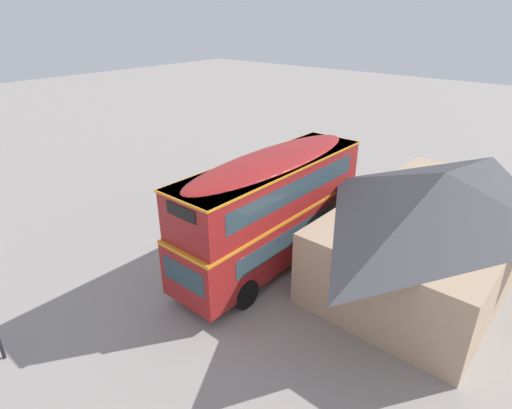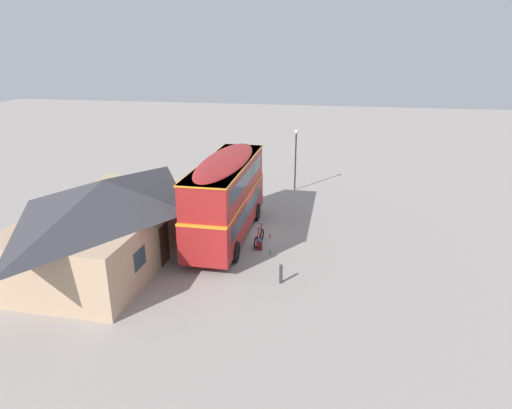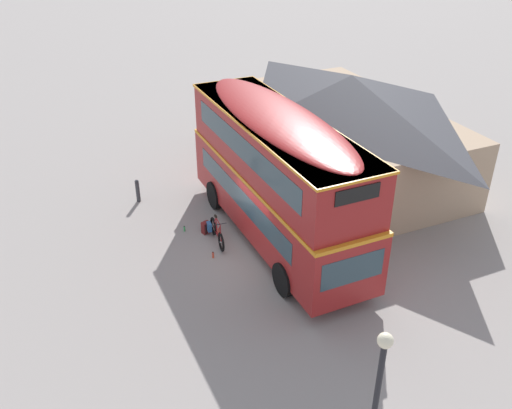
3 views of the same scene
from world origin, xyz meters
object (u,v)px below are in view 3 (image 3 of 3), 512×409
(kerb_bollard, at_px, (138,190))
(street_lamp, at_px, (375,409))
(water_bottle_green_metal, at_px, (184,229))
(double_decker_bus, at_px, (277,172))
(touring_bicycle, at_px, (216,232))
(backpack_on_ground, at_px, (206,227))
(water_bottle_red_squeeze, at_px, (213,255))

(kerb_bollard, bearing_deg, street_lamp, 3.08)
(water_bottle_green_metal, xyz_separation_m, kerb_bollard, (-2.95, -0.94, 0.40))
(double_decker_bus, height_order, touring_bicycle, double_decker_bus)
(touring_bicycle, bearing_deg, street_lamp, -5.38)
(double_decker_bus, distance_m, backpack_on_ground, 3.49)
(water_bottle_red_squeeze, bearing_deg, kerb_bollard, -165.68)
(backpack_on_ground, relative_size, water_bottle_green_metal, 2.34)
(double_decker_bus, height_order, street_lamp, double_decker_bus)
(water_bottle_green_metal, bearing_deg, double_decker_bus, 57.38)
(backpack_on_ground, distance_m, street_lamp, 11.43)
(water_bottle_red_squeeze, height_order, street_lamp, street_lamp)
(water_bottle_green_metal, bearing_deg, backpack_on_ground, 56.81)
(water_bottle_red_squeeze, distance_m, kerb_bollard, 5.16)
(street_lamp, height_order, kerb_bollard, street_lamp)
(double_decker_bus, relative_size, kerb_bollard, 9.95)
(touring_bicycle, xyz_separation_m, kerb_bollard, (-4.07, -1.76, 0.12))
(double_decker_bus, height_order, water_bottle_red_squeeze, double_decker_bus)
(kerb_bollard, bearing_deg, double_decker_bus, 38.40)
(water_bottle_red_squeeze, height_order, kerb_bollard, kerb_bollard)
(backpack_on_ground, bearing_deg, double_decker_bus, 57.56)
(touring_bicycle, relative_size, water_bottle_red_squeeze, 7.28)
(double_decker_bus, distance_m, water_bottle_green_metal, 4.22)
(backpack_on_ground, relative_size, water_bottle_red_squeeze, 2.07)
(water_bottle_green_metal, height_order, street_lamp, street_lamp)
(touring_bicycle, height_order, street_lamp, street_lamp)
(street_lamp, bearing_deg, touring_bicycle, 174.62)
(double_decker_bus, relative_size, water_bottle_green_metal, 44.67)
(touring_bicycle, distance_m, water_bottle_red_squeeze, 1.07)
(double_decker_bus, relative_size, backpack_on_ground, 19.12)
(touring_bicycle, height_order, kerb_bollard, touring_bicycle)
(double_decker_bus, bearing_deg, water_bottle_green_metal, -122.62)
(double_decker_bus, distance_m, touring_bicycle, 3.11)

